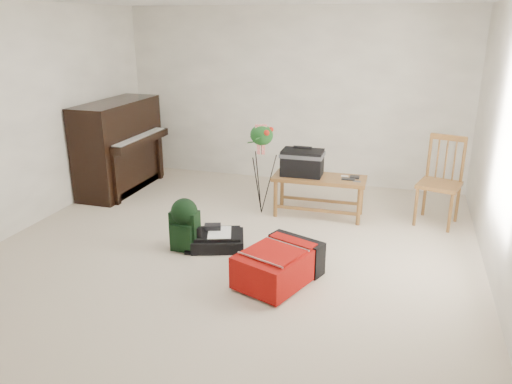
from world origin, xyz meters
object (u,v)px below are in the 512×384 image
(bench, at_px, (308,167))
(dining_chair, at_px, (439,182))
(red_suitcase, at_px, (280,262))
(black_duffel, at_px, (218,239))
(flower_stand, at_px, (262,170))
(piano, at_px, (120,148))
(green_backpack, at_px, (185,222))

(bench, bearing_deg, dining_chair, 5.35)
(bench, height_order, red_suitcase, bench)
(black_duffel, bearing_deg, dining_chair, 12.96)
(red_suitcase, distance_m, flower_stand, 1.76)
(piano, distance_m, red_suitcase, 3.44)
(bench, height_order, black_duffel, bench)
(dining_chair, relative_size, flower_stand, 0.90)
(flower_stand, bearing_deg, bench, 1.57)
(dining_chair, height_order, green_backpack, dining_chair)
(bench, relative_size, red_suitcase, 1.20)
(dining_chair, xyz_separation_m, black_duffel, (-2.24, -1.40, -0.42))
(bench, bearing_deg, flower_stand, -168.47)
(dining_chair, xyz_separation_m, green_backpack, (-2.54, -1.57, -0.19))
(red_suitcase, bearing_deg, black_duffel, 169.43)
(piano, distance_m, bench, 2.72)
(piano, relative_size, bench, 1.33)
(red_suitcase, height_order, green_backpack, green_backpack)
(black_duffel, relative_size, flower_stand, 0.57)
(dining_chair, distance_m, black_duffel, 2.68)
(bench, height_order, dining_chair, dining_chair)
(piano, xyz_separation_m, dining_chair, (4.25, -0.03, -0.09))
(green_backpack, relative_size, flower_stand, 0.49)
(green_backpack, bearing_deg, bench, 54.38)
(piano, relative_size, dining_chair, 1.44)
(dining_chair, distance_m, red_suitcase, 2.40)
(bench, distance_m, red_suitcase, 1.78)
(dining_chair, distance_m, flower_stand, 2.10)
(green_backpack, bearing_deg, red_suitcase, -16.29)
(piano, xyz_separation_m, flower_stand, (2.17, -0.33, -0.04))
(black_duffel, height_order, green_backpack, green_backpack)
(bench, bearing_deg, red_suitcase, -87.94)
(dining_chair, xyz_separation_m, flower_stand, (-2.08, -0.30, 0.06))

